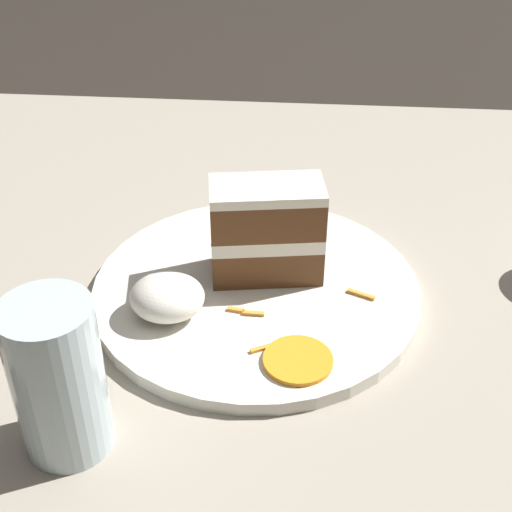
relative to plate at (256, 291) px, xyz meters
The scene contains 8 objects.
ground_plane 0.07m from the plate, ahead, with size 6.00×6.00×0.00m, color black.
dining_table 0.06m from the plate, ahead, with size 1.17×0.93×0.04m, color gray.
plate is the anchor object (origin of this frame).
cake_slice 0.06m from the plate, 69.66° to the left, with size 0.11×0.07×0.09m.
cream_dollop 0.09m from the plate, 146.90° to the right, with size 0.07×0.06×0.04m, color white.
orange_garnish 0.11m from the plate, 67.15° to the right, with size 0.06×0.06×0.00m, color orange.
carrot_shreds_scatter 0.02m from the plate, 18.21° to the right, with size 0.16×0.20×0.00m.
drinking_glass 0.23m from the plate, 123.60° to the right, with size 0.06×0.06×0.13m.
Camera 1 is at (-0.01, -0.53, 0.45)m, focal length 50.00 mm.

